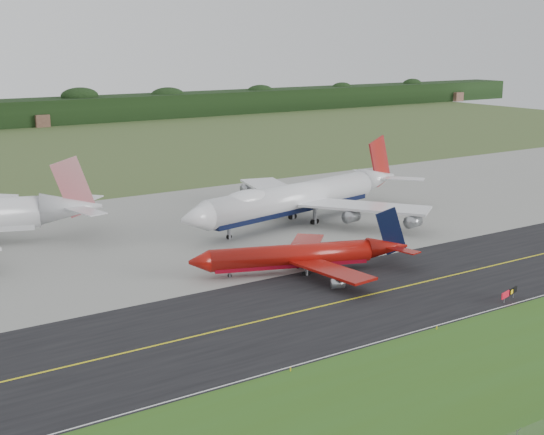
% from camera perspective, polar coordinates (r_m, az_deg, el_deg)
% --- Properties ---
extents(ground, '(600.00, 600.00, 0.00)m').
position_cam_1_polar(ground, '(125.30, 5.94, -5.37)').
color(ground, '#3D5125').
rests_on(ground, ground).
extents(grass_verge, '(400.00, 30.00, 0.01)m').
position_cam_1_polar(grass_verge, '(102.59, 18.60, -10.35)').
color(grass_verge, '#375F1C').
rests_on(grass_verge, ground).
extents(taxiway, '(400.00, 32.00, 0.02)m').
position_cam_1_polar(taxiway, '(122.41, 7.13, -5.86)').
color(taxiway, black).
rests_on(taxiway, ground).
extents(apron, '(400.00, 78.00, 0.01)m').
position_cam_1_polar(apron, '(166.21, -5.24, -0.68)').
color(apron, gray).
rests_on(apron, ground).
extents(taxiway_centreline, '(400.00, 0.40, 0.00)m').
position_cam_1_polar(taxiway_centreline, '(122.40, 7.13, -5.85)').
color(taxiway_centreline, yellow).
rests_on(taxiway_centreline, taxiway).
extents(taxiway_edge_line, '(400.00, 0.25, 0.00)m').
position_cam_1_polar(taxiway_edge_line, '(111.86, 12.33, -7.93)').
color(taxiway_edge_line, silver).
rests_on(taxiway_edge_line, taxiway).
extents(jet_ba_747, '(67.29, 54.96, 17.00)m').
position_cam_1_polar(jet_ba_747, '(167.96, 2.06, 1.54)').
color(jet_ba_747, white).
rests_on(jet_ba_747, ground).
extents(jet_red_737, '(38.86, 30.79, 10.80)m').
position_cam_1_polar(jet_red_737, '(132.87, 2.34, -2.87)').
color(jet_red_737, maroon).
rests_on(jet_red_737, ground).
extents(taxiway_sign, '(5.07, 1.53, 1.73)m').
position_cam_1_polar(taxiway_sign, '(124.70, 17.43, -5.44)').
color(taxiway_sign, slate).
rests_on(taxiway_sign, ground).
extents(edge_marker_left, '(0.16, 0.16, 0.50)m').
position_cam_1_polar(edge_marker_left, '(95.18, 1.40, -11.35)').
color(edge_marker_left, yellow).
rests_on(edge_marker_left, ground).
extents(edge_marker_center, '(0.16, 0.16, 0.50)m').
position_cam_1_polar(edge_marker_center, '(110.37, 12.29, -8.10)').
color(edge_marker_center, yellow).
rests_on(edge_marker_center, ground).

